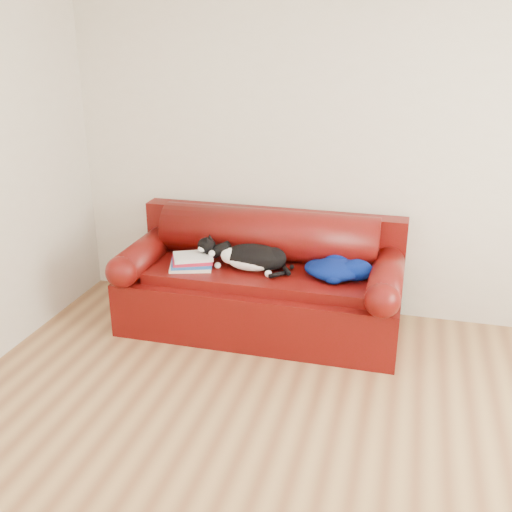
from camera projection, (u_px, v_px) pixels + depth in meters
The scene contains 7 objects.
ground at pixel (295, 466), 3.21m from camera, with size 4.50×4.50×0.00m, color brown.
room_shell at pixel (333, 158), 2.60m from camera, with size 4.52×4.02×2.61m.
sofa_base at pixel (261, 299), 4.61m from camera, with size 2.10×0.90×0.50m.
sofa_back at pixel (269, 252), 4.72m from camera, with size 2.10×1.01×0.88m.
book_stack at pixel (192, 261), 4.50m from camera, with size 0.37×0.32×0.10m.
cat at pixel (253, 258), 4.45m from camera, with size 0.67×0.26×0.24m.
blanket at pixel (337, 268), 4.34m from camera, with size 0.57×0.47×0.15m.
Camera 1 is at (0.47, -2.56, 2.20)m, focal length 42.00 mm.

